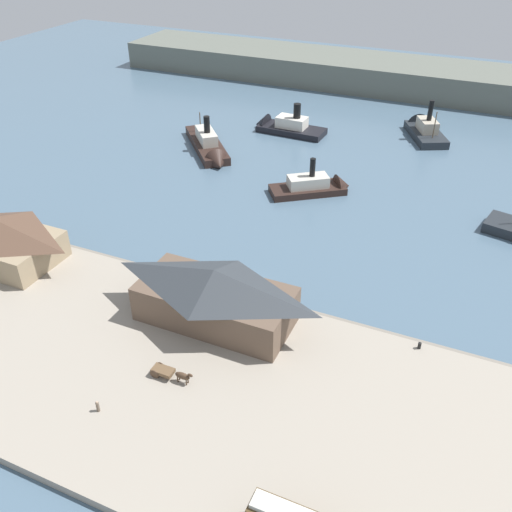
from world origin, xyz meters
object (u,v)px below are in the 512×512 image
ferry_shed_customs_shed (215,295)px  ferry_departing_north (423,129)px  pedestrian_near_east_shed (98,407)px  ferry_approaching_west (317,186)px  mooring_post_center_west (419,346)px  ferry_moored_east (283,126)px  ferry_approaching_east (209,147)px  horse_cart (170,373)px

ferry_shed_customs_shed → ferry_departing_north: bearing=80.9°
pedestrian_near_east_shed → ferry_approaching_west: 64.98m
mooring_post_center_west → ferry_approaching_west: (-27.22, 39.38, -0.39)m
ferry_moored_east → ferry_approaching_east: ferry_approaching_east is taller
ferry_shed_customs_shed → ferry_approaching_west: size_ratio=1.31×
ferry_departing_north → ferry_approaching_east: bearing=-143.7°
ferry_moored_east → mooring_post_center_west: bearing=-55.8°
mooring_post_center_west → ferry_moored_east: (-46.01, 67.80, -0.28)m
horse_cart → mooring_post_center_west: horse_cart is taller
ferry_moored_east → ferry_approaching_east: 22.26m
ferry_approaching_west → ferry_moored_east: ferry_moored_east is taller
pedestrian_near_east_shed → ferry_departing_north: bearing=80.0°
horse_cart → ferry_approaching_west: ferry_approaching_west is taller
ferry_shed_customs_shed → ferry_approaching_west: ferry_shed_customs_shed is taller
horse_cart → ferry_approaching_east: size_ratio=0.25×
ferry_departing_north → ferry_moored_east: (-32.83, -12.06, -0.10)m
ferry_approaching_west → ferry_approaching_east: size_ratio=0.74×
ferry_departing_north → pedestrian_near_east_shed: bearing=-100.0°
ferry_shed_customs_shed → ferry_departing_north: 86.46m
ferry_shed_customs_shed → mooring_post_center_west: ferry_shed_customs_shed is taller
pedestrian_near_east_shed → ferry_approaching_west: size_ratio=0.10×
horse_cart → ferry_moored_east: 87.63m
horse_cart → mooring_post_center_west: (26.80, 17.69, -0.48)m
horse_cart → ferry_departing_north: bearing=82.1°
ferry_shed_customs_shed → pedestrian_near_east_shed: size_ratio=13.81×
ferry_approaching_east → mooring_post_center_west: bearing=-40.5°
horse_cart → ferry_shed_customs_shed: bearing=90.5°
ferry_moored_east → ferry_approaching_east: size_ratio=0.83×
pedestrian_near_east_shed → ferry_moored_east: ferry_moored_east is taller
pedestrian_near_east_shed → ferry_approaching_west: bearing=86.0°
horse_cart → ferry_approaching_east: (-29.61, 65.81, -0.71)m
pedestrian_near_east_shed → ferry_moored_east: size_ratio=0.08×
pedestrian_near_east_shed → horse_cart: bearing=57.6°
pedestrian_near_east_shed → ferry_approaching_east: (-24.70, 73.56, -0.49)m
horse_cart → ferry_departing_north: ferry_departing_north is taller
ferry_moored_east → horse_cart: bearing=-77.3°
pedestrian_near_east_shed → mooring_post_center_west: (31.71, 25.44, -0.26)m
pedestrian_near_east_shed → ferry_departing_north: size_ratio=0.09×
ferry_departing_north → ferry_approaching_east: ferry_departing_north is taller
ferry_shed_customs_shed → ferry_moored_east: (-19.11, 73.22, -4.02)m
ferry_departing_north → ferry_moored_east: 34.98m
ferry_shed_customs_shed → horse_cart: size_ratio=3.83×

